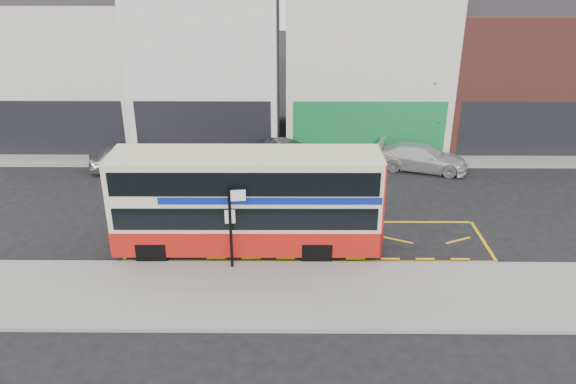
{
  "coord_description": "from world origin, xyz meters",
  "views": [
    {
      "loc": [
        -0.69,
        -18.2,
        10.95
      ],
      "look_at": [
        -0.83,
        2.0,
        1.93
      ],
      "focal_mm": 35.0,
      "sensor_mm": 36.0,
      "label": 1
    }
  ],
  "objects_px": {
    "double_decker_bus": "(248,201)",
    "street_tree_right": "(434,89)",
    "car_white": "(422,157)",
    "bus_stop_post": "(232,220)",
    "car_grey": "(287,156)",
    "car_silver": "(127,158)"
  },
  "relations": [
    {
      "from": "car_grey",
      "to": "car_silver",
      "type": "bearing_deg",
      "value": 94.91
    },
    {
      "from": "car_grey",
      "to": "car_white",
      "type": "height_order",
      "value": "car_grey"
    },
    {
      "from": "bus_stop_post",
      "to": "car_grey",
      "type": "height_order",
      "value": "bus_stop_post"
    },
    {
      "from": "bus_stop_post",
      "to": "double_decker_bus",
      "type": "bearing_deg",
      "value": 65.22
    },
    {
      "from": "car_silver",
      "to": "street_tree_right",
      "type": "height_order",
      "value": "street_tree_right"
    },
    {
      "from": "car_silver",
      "to": "car_white",
      "type": "xyz_separation_m",
      "value": [
        15.4,
        0.1,
        0.02
      ]
    },
    {
      "from": "double_decker_bus",
      "to": "bus_stop_post",
      "type": "distance_m",
      "value": 1.52
    },
    {
      "from": "car_white",
      "to": "double_decker_bus",
      "type": "bearing_deg",
      "value": 151.91
    },
    {
      "from": "bus_stop_post",
      "to": "car_grey",
      "type": "distance_m",
      "value": 10.12
    },
    {
      "from": "street_tree_right",
      "to": "double_decker_bus",
      "type": "bearing_deg",
      "value": -130.11
    },
    {
      "from": "double_decker_bus",
      "to": "street_tree_right",
      "type": "relative_size",
      "value": 1.84
    },
    {
      "from": "double_decker_bus",
      "to": "car_white",
      "type": "height_order",
      "value": "double_decker_bus"
    },
    {
      "from": "car_silver",
      "to": "car_grey",
      "type": "bearing_deg",
      "value": -109.02
    },
    {
      "from": "street_tree_right",
      "to": "bus_stop_post",
      "type": "bearing_deg",
      "value": -128.0
    },
    {
      "from": "double_decker_bus",
      "to": "car_grey",
      "type": "height_order",
      "value": "double_decker_bus"
    },
    {
      "from": "car_white",
      "to": "street_tree_right",
      "type": "height_order",
      "value": "street_tree_right"
    },
    {
      "from": "car_white",
      "to": "bus_stop_post",
      "type": "bearing_deg",
      "value": 154.9
    },
    {
      "from": "bus_stop_post",
      "to": "car_grey",
      "type": "bearing_deg",
      "value": 72.11
    },
    {
      "from": "double_decker_bus",
      "to": "car_silver",
      "type": "relative_size",
      "value": 2.59
    },
    {
      "from": "double_decker_bus",
      "to": "car_white",
      "type": "relative_size",
      "value": 2.13
    },
    {
      "from": "car_white",
      "to": "street_tree_right",
      "type": "bearing_deg",
      "value": -2.87
    },
    {
      "from": "car_silver",
      "to": "street_tree_right",
      "type": "bearing_deg",
      "value": -99.79
    }
  ]
}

